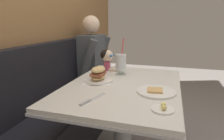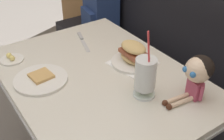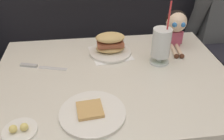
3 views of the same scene
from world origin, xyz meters
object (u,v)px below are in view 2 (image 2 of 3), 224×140
Objects in this scene: sandwich_plate at (133,55)px; seated_doll at (198,72)px; milkshake_glass at (145,75)px; butter_saucer at (12,59)px; toast_plate at (41,79)px; butter_knife at (82,39)px; backpack at (100,6)px.

sandwich_plate is 0.37m from seated_doll.
sandwich_plate is at bearing 152.92° from milkshake_glass.
sandwich_plate is (-0.23, 0.12, -0.06)m from milkshake_glass.
butter_saucer is 0.54× the size of seated_doll.
milkshake_glass is at bearing 32.18° from butter_saucer.
toast_plate is at bearing -137.20° from milkshake_glass.
milkshake_glass is (0.35, 0.33, 0.09)m from toast_plate.
milkshake_glass is 0.62m from butter_knife.
seated_doll reaches higher than backpack.
backpack is (-1.18, 0.52, -0.18)m from milkshake_glass.
sandwich_plate is at bearing -22.92° from backpack.
toast_plate is 0.44m from butter_knife.
backpack is at bearing 156.24° from milkshake_glass.
seated_doll is 0.55× the size of backpack.
backpack is at bearing 164.90° from seated_doll.
toast_plate is 1.08× the size of butter_knife.
milkshake_glass is at bearing -128.00° from seated_doll.
milkshake_glass reaches higher than butter_knife.
butter_saucer reaches higher than butter_knife.
butter_knife is at bearing 176.84° from milkshake_glass.
milkshake_glass is 1.30m from backpack.
seated_doll is at bearing -15.10° from backpack.
milkshake_glass reaches higher than butter_saucer.
toast_plate is 0.46m from sandwich_plate.
butter_knife is (-0.61, 0.03, -0.10)m from milkshake_glass.
sandwich_plate is at bearing -172.46° from seated_doll.
sandwich_plate reaches higher than backpack.
butter_knife is at bearing 90.46° from butter_saucer.
milkshake_glass reaches higher than toast_plate.
butter_saucer is 0.41m from butter_knife.
seated_doll reaches higher than toast_plate.
sandwich_plate reaches higher than butter_saucer.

